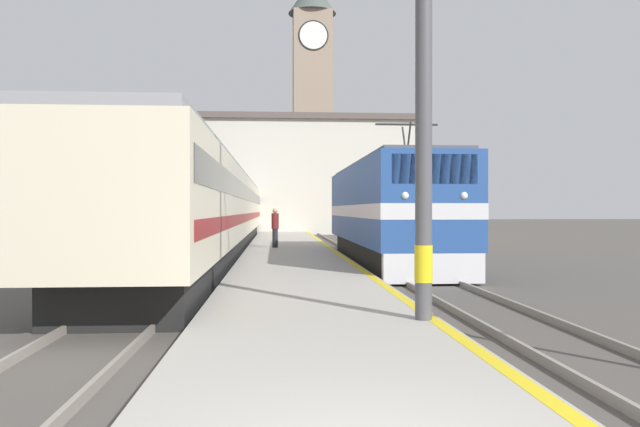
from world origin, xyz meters
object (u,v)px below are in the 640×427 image
object	(u,v)px
catenary_mast	(427,78)
person_on_platform	(275,227)
passenger_train	(223,210)
clock_tower	(312,97)
locomotive_train	(387,212)

from	to	relation	value
catenary_mast	person_on_platform	size ratio (longest dim) A/B	4.28
passenger_train	clock_tower	bearing A→B (deg)	78.87
person_on_platform	clock_tower	size ratio (longest dim) A/B	0.07
catenary_mast	person_on_platform	distance (m)	19.77
clock_tower	catenary_mast	bearing A→B (deg)	-91.49
locomotive_train	clock_tower	world-z (taller)	clock_tower
locomotive_train	catenary_mast	world-z (taller)	catenary_mast
catenary_mast	clock_tower	xyz separation A→B (m)	(1.47, 56.57, 9.97)
catenary_mast	person_on_platform	xyz separation A→B (m)	(-2.46, 19.40, -2.91)
locomotive_train	passenger_train	xyz separation A→B (m)	(-6.98, 9.15, 0.09)
locomotive_train	clock_tower	distance (m)	44.69
person_on_platform	passenger_train	bearing A→B (deg)	129.37
catenary_mast	person_on_platform	world-z (taller)	catenary_mast
passenger_train	person_on_platform	xyz separation A→B (m)	(2.73, -3.32, -0.80)
locomotive_train	person_on_platform	distance (m)	7.24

